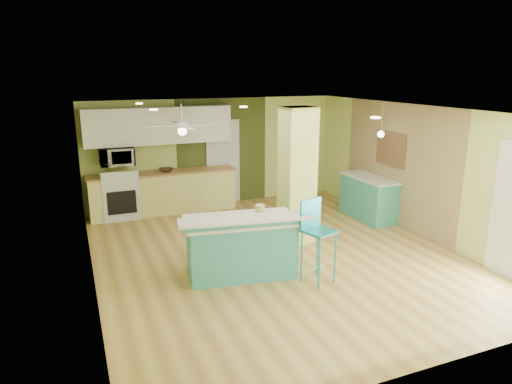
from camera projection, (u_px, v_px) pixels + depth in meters
floor at (275, 255)px, 7.98m from camera, size 6.00×7.00×0.01m
ceiling at (277, 110)px, 7.34m from camera, size 6.00×7.00×0.01m
wall_back at (214, 152)px, 10.79m from camera, size 6.00×0.01×2.50m
wall_front at (424, 265)px, 4.53m from camera, size 6.00×0.01×2.50m
wall_left at (87, 204)px, 6.56m from camera, size 0.01×7.00×2.50m
wall_right at (418, 171)px, 8.76m from camera, size 0.01×7.00×2.50m
wood_panel at (397, 165)px, 9.29m from camera, size 0.02×3.40×2.50m
olive_accent at (223, 152)px, 10.85m from camera, size 2.20×0.02×2.50m
interior_door at (223, 162)px, 10.89m from camera, size 0.82×0.05×2.00m
column at (297, 176)px, 8.35m from camera, size 0.55×0.55×2.50m
kitchen_run at (164, 192)px, 10.24m from camera, size 3.25×0.63×0.94m
stove at (120, 197)px, 9.89m from camera, size 0.76×0.66×1.08m
upper_cabinets at (159, 126)px, 9.97m from camera, size 3.20×0.34×0.80m
microwave at (117, 157)px, 9.67m from camera, size 0.70×0.48×0.39m
ceiling_fan at (182, 126)px, 8.83m from camera, size 1.41×1.41×0.61m
pendant_lamp at (381, 134)px, 9.14m from camera, size 0.14×0.14×0.69m
wall_decor at (391, 149)px, 9.39m from camera, size 0.03×0.90×0.70m
peninsula at (241, 245)px, 7.10m from camera, size 2.00×1.31×1.05m
bar_stool at (315, 227)px, 6.79m from camera, size 0.53×0.53×1.28m
side_counter at (368, 198)px, 9.83m from camera, size 0.61×1.43×0.92m
fruit_bowl at (166, 170)px, 10.12m from camera, size 0.32×0.32×0.08m
canister at (260, 210)px, 7.13m from camera, size 0.15×0.15×0.18m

